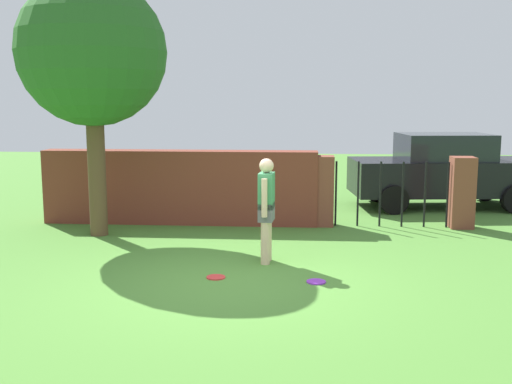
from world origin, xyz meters
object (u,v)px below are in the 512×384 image
(tree, at_px, (92,53))
(frisbee_purple, at_px, (316,282))
(frisbee_red, at_px, (216,277))
(car, at_px, (443,171))
(person, at_px, (266,205))

(tree, xyz_separation_m, frisbee_purple, (3.98, -2.66, -3.31))
(frisbee_red, bearing_deg, tree, 135.06)
(car, distance_m, frisbee_red, 7.58)
(tree, height_order, car, tree)
(car, bearing_deg, frisbee_red, 47.07)
(frisbee_red, bearing_deg, frisbee_purple, -4.24)
(frisbee_purple, height_order, frisbee_red, same)
(tree, bearing_deg, frisbee_red, -44.94)
(person, relative_size, car, 0.37)
(car, distance_m, frisbee_purple, 6.92)
(frisbee_purple, bearing_deg, frisbee_red, 175.76)
(frisbee_red, bearing_deg, person, 53.12)
(person, xyz_separation_m, frisbee_purple, (0.75, -0.99, -0.89))
(tree, distance_m, person, 4.37)
(frisbee_purple, bearing_deg, car, 63.38)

